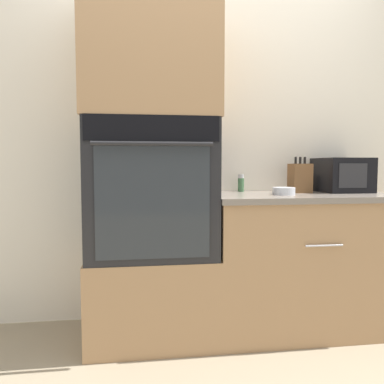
{
  "coord_description": "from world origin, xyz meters",
  "views": [
    {
      "loc": [
        -0.44,
        -1.95,
        1.05
      ],
      "look_at": [
        -0.14,
        0.21,
        0.89
      ],
      "focal_mm": 35.0,
      "sensor_mm": 36.0,
      "label": 1
    }
  ],
  "objects_px": {
    "knife_block": "(300,178)",
    "bowl": "(284,191)",
    "condiment_jar_near": "(307,184)",
    "wall_oven": "(151,188)",
    "microwave": "(342,175)",
    "condiment_jar_far": "(214,186)",
    "condiment_jar_mid": "(241,183)"
  },
  "relations": [
    {
      "from": "microwave",
      "to": "condiment_jar_far",
      "type": "xyz_separation_m",
      "value": [
        -0.86,
        0.1,
        -0.08
      ]
    },
    {
      "from": "wall_oven",
      "to": "bowl",
      "type": "xyz_separation_m",
      "value": [
        0.81,
        -0.05,
        -0.02
      ]
    },
    {
      "from": "knife_block",
      "to": "bowl",
      "type": "height_order",
      "value": "knife_block"
    },
    {
      "from": "condiment_jar_near",
      "to": "condiment_jar_mid",
      "type": "bearing_deg",
      "value": 179.26
    },
    {
      "from": "knife_block",
      "to": "condiment_jar_near",
      "type": "relative_size",
      "value": 2.17
    },
    {
      "from": "microwave",
      "to": "knife_block",
      "type": "xyz_separation_m",
      "value": [
        -0.31,
        -0.02,
        -0.02
      ]
    },
    {
      "from": "knife_block",
      "to": "condiment_jar_mid",
      "type": "height_order",
      "value": "knife_block"
    },
    {
      "from": "knife_block",
      "to": "condiment_jar_mid",
      "type": "distance_m",
      "value": 0.39
    },
    {
      "from": "condiment_jar_far",
      "to": "condiment_jar_near",
      "type": "bearing_deg",
      "value": -0.24
    },
    {
      "from": "microwave",
      "to": "bowl",
      "type": "xyz_separation_m",
      "value": [
        -0.48,
        -0.18,
        -0.09
      ]
    },
    {
      "from": "microwave",
      "to": "knife_block",
      "type": "height_order",
      "value": "knife_block"
    },
    {
      "from": "microwave",
      "to": "condiment_jar_far",
      "type": "distance_m",
      "value": 0.87
    },
    {
      "from": "knife_block",
      "to": "bowl",
      "type": "relative_size",
      "value": 1.71
    },
    {
      "from": "wall_oven",
      "to": "condiment_jar_near",
      "type": "height_order",
      "value": "wall_oven"
    },
    {
      "from": "wall_oven",
      "to": "bowl",
      "type": "relative_size",
      "value": 5.75
    },
    {
      "from": "wall_oven",
      "to": "bowl",
      "type": "height_order",
      "value": "wall_oven"
    },
    {
      "from": "condiment_jar_near",
      "to": "knife_block",
      "type": "bearing_deg",
      "value": -131.45
    },
    {
      "from": "microwave",
      "to": "wall_oven",
      "type": "bearing_deg",
      "value": -174.37
    },
    {
      "from": "microwave",
      "to": "bowl",
      "type": "relative_size",
      "value": 2.43
    },
    {
      "from": "condiment_jar_mid",
      "to": "microwave",
      "type": "bearing_deg",
      "value": -8.92
    },
    {
      "from": "condiment_jar_far",
      "to": "wall_oven",
      "type": "bearing_deg",
      "value": -151.77
    },
    {
      "from": "wall_oven",
      "to": "condiment_jar_mid",
      "type": "relative_size",
      "value": 6.69
    },
    {
      "from": "bowl",
      "to": "condiment_jar_near",
      "type": "height_order",
      "value": "condiment_jar_near"
    },
    {
      "from": "condiment_jar_mid",
      "to": "condiment_jar_far",
      "type": "distance_m",
      "value": 0.19
    },
    {
      "from": "knife_block",
      "to": "condiment_jar_near",
      "type": "height_order",
      "value": "knife_block"
    },
    {
      "from": "microwave",
      "to": "condiment_jar_near",
      "type": "relative_size",
      "value": 3.07
    },
    {
      "from": "bowl",
      "to": "condiment_jar_far",
      "type": "distance_m",
      "value": 0.48
    },
    {
      "from": "wall_oven",
      "to": "condiment_jar_near",
      "type": "relative_size",
      "value": 7.28
    },
    {
      "from": "wall_oven",
      "to": "microwave",
      "type": "distance_m",
      "value": 1.3
    },
    {
      "from": "condiment_jar_mid",
      "to": "condiment_jar_far",
      "type": "xyz_separation_m",
      "value": [
        -0.19,
        -0.0,
        -0.02
      ]
    },
    {
      "from": "condiment_jar_mid",
      "to": "condiment_jar_far",
      "type": "height_order",
      "value": "condiment_jar_mid"
    },
    {
      "from": "knife_block",
      "to": "condiment_jar_far",
      "type": "bearing_deg",
      "value": 167.57
    }
  ]
}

